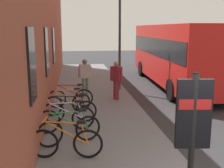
{
  "coord_description": "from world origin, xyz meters",
  "views": [
    {
      "loc": [
        -4.13,
        2.59,
        3.17
      ],
      "look_at": [
        3.64,
        1.51,
        1.6
      ],
      "focal_mm": 44.92,
      "sensor_mm": 36.0,
      "label": 1
    }
  ],
  "objects_px": {
    "bicycle_end_of_row": "(66,119)",
    "pedestrian_near_bus": "(116,76)",
    "street_lamp": "(120,22)",
    "transit_info_sign": "(193,124)",
    "pedestrian_crossing_street": "(85,73)",
    "bicycle_nearest_sign": "(71,98)",
    "bicycle_beside_lamp": "(70,130)",
    "bicycle_leaning_wall": "(70,111)",
    "city_bus": "(175,51)",
    "bicycle_by_door": "(68,103)",
    "bicycle_mid_rack": "(66,143)"
  },
  "relations": [
    {
      "from": "bicycle_end_of_row",
      "to": "bicycle_nearest_sign",
      "type": "bearing_deg",
      "value": -2.45
    },
    {
      "from": "pedestrian_near_bus",
      "to": "street_lamp",
      "type": "xyz_separation_m",
      "value": [
        2.07,
        -0.48,
        2.3
      ]
    },
    {
      "from": "bicycle_beside_lamp",
      "to": "bicycle_mid_rack",
      "type": "bearing_deg",
      "value": 175.01
    },
    {
      "from": "bicycle_by_door",
      "to": "bicycle_beside_lamp",
      "type": "bearing_deg",
      "value": -177.88
    },
    {
      "from": "pedestrian_crossing_street",
      "to": "transit_info_sign",
      "type": "bearing_deg",
      "value": -171.49
    },
    {
      "from": "bicycle_end_of_row",
      "to": "transit_info_sign",
      "type": "distance_m",
      "value": 4.83
    },
    {
      "from": "bicycle_leaning_wall",
      "to": "street_lamp",
      "type": "relative_size",
      "value": 0.31
    },
    {
      "from": "bicycle_by_door",
      "to": "bicycle_nearest_sign",
      "type": "height_order",
      "value": "same"
    },
    {
      "from": "bicycle_beside_lamp",
      "to": "city_bus",
      "type": "relative_size",
      "value": 0.16
    },
    {
      "from": "bicycle_end_of_row",
      "to": "pedestrian_crossing_street",
      "type": "bearing_deg",
      "value": -9.41
    },
    {
      "from": "bicycle_end_of_row",
      "to": "transit_info_sign",
      "type": "bearing_deg",
      "value": -153.67
    },
    {
      "from": "bicycle_mid_rack",
      "to": "bicycle_end_of_row",
      "type": "xyz_separation_m",
      "value": [
        1.79,
        0.04,
        0.0
      ]
    },
    {
      "from": "bicycle_nearest_sign",
      "to": "pedestrian_near_bus",
      "type": "relative_size",
      "value": 1.05
    },
    {
      "from": "bicycle_by_door",
      "to": "street_lamp",
      "type": "xyz_separation_m",
      "value": [
        3.9,
        -2.54,
        2.94
      ]
    },
    {
      "from": "street_lamp",
      "to": "bicycle_nearest_sign",
      "type": "bearing_deg",
      "value": 141.37
    },
    {
      "from": "bicycle_end_of_row",
      "to": "bicycle_nearest_sign",
      "type": "distance_m",
      "value": 2.61
    },
    {
      "from": "bicycle_by_door",
      "to": "pedestrian_crossing_street",
      "type": "distance_m",
      "value": 2.99
    },
    {
      "from": "bicycle_mid_rack",
      "to": "street_lamp",
      "type": "relative_size",
      "value": 0.31
    },
    {
      "from": "city_bus",
      "to": "pedestrian_near_bus",
      "type": "bearing_deg",
      "value": 130.0
    },
    {
      "from": "bicycle_mid_rack",
      "to": "bicycle_nearest_sign",
      "type": "distance_m",
      "value": 4.41
    },
    {
      "from": "bicycle_beside_lamp",
      "to": "bicycle_leaning_wall",
      "type": "distance_m",
      "value": 1.76
    },
    {
      "from": "bicycle_end_of_row",
      "to": "pedestrian_near_bus",
      "type": "xyz_separation_m",
      "value": [
        3.59,
        -2.06,
        0.64
      ]
    },
    {
      "from": "bicycle_end_of_row",
      "to": "bicycle_nearest_sign",
      "type": "relative_size",
      "value": 0.99
    },
    {
      "from": "bicycle_leaning_wall",
      "to": "pedestrian_crossing_street",
      "type": "distance_m",
      "value": 3.89
    },
    {
      "from": "bicycle_mid_rack",
      "to": "city_bus",
      "type": "xyz_separation_m",
      "value": [
        8.56,
        -5.81,
        1.41
      ]
    },
    {
      "from": "bicycle_end_of_row",
      "to": "pedestrian_crossing_street",
      "type": "relative_size",
      "value": 1.05
    },
    {
      "from": "bicycle_end_of_row",
      "to": "bicycle_leaning_wall",
      "type": "height_order",
      "value": "same"
    },
    {
      "from": "bicycle_end_of_row",
      "to": "bicycle_by_door",
      "type": "relative_size",
      "value": 1.03
    },
    {
      "from": "pedestrian_near_bus",
      "to": "bicycle_leaning_wall",
      "type": "bearing_deg",
      "value": 145.0
    },
    {
      "from": "bicycle_leaning_wall",
      "to": "bicycle_by_door",
      "type": "bearing_deg",
      "value": 6.1
    },
    {
      "from": "bicycle_beside_lamp",
      "to": "pedestrian_crossing_street",
      "type": "xyz_separation_m",
      "value": [
        5.55,
        -0.65,
        0.63
      ]
    },
    {
      "from": "bicycle_beside_lamp",
      "to": "street_lamp",
      "type": "height_order",
      "value": "street_lamp"
    },
    {
      "from": "bicycle_end_of_row",
      "to": "bicycle_leaning_wall",
      "type": "relative_size",
      "value": 0.99
    },
    {
      "from": "bicycle_beside_lamp",
      "to": "street_lamp",
      "type": "distance_m",
      "value": 7.64
    },
    {
      "from": "bicycle_beside_lamp",
      "to": "bicycle_leaning_wall",
      "type": "height_order",
      "value": "same"
    },
    {
      "from": "city_bus",
      "to": "pedestrian_crossing_street",
      "type": "distance_m",
      "value": 5.59
    },
    {
      "from": "bicycle_leaning_wall",
      "to": "bicycle_by_door",
      "type": "distance_m",
      "value": 0.97
    },
    {
      "from": "street_lamp",
      "to": "transit_info_sign",
      "type": "bearing_deg",
      "value": 177.24
    },
    {
      "from": "bicycle_mid_rack",
      "to": "bicycle_by_door",
      "type": "distance_m",
      "value": 3.56
    },
    {
      "from": "bicycle_nearest_sign",
      "to": "street_lamp",
      "type": "distance_m",
      "value": 4.89
    },
    {
      "from": "bicycle_leaning_wall",
      "to": "pedestrian_near_bus",
      "type": "bearing_deg",
      "value": -35.0
    },
    {
      "from": "bicycle_end_of_row",
      "to": "pedestrian_crossing_street",
      "type": "height_order",
      "value": "pedestrian_crossing_street"
    },
    {
      "from": "bicycle_mid_rack",
      "to": "street_lamp",
      "type": "xyz_separation_m",
      "value": [
        7.45,
        -2.51,
        2.94
      ]
    },
    {
      "from": "bicycle_by_door",
      "to": "street_lamp",
      "type": "relative_size",
      "value": 0.3
    },
    {
      "from": "transit_info_sign",
      "to": "pedestrian_near_bus",
      "type": "distance_m",
      "value": 7.8
    },
    {
      "from": "bicycle_leaning_wall",
      "to": "city_bus",
      "type": "bearing_deg",
      "value": -43.89
    },
    {
      "from": "bicycle_beside_lamp",
      "to": "pedestrian_crossing_street",
      "type": "relative_size",
      "value": 1.03
    },
    {
      "from": "bicycle_mid_rack",
      "to": "bicycle_end_of_row",
      "type": "distance_m",
      "value": 1.8
    },
    {
      "from": "city_bus",
      "to": "bicycle_end_of_row",
      "type": "bearing_deg",
      "value": 139.16
    },
    {
      "from": "bicycle_beside_lamp",
      "to": "street_lamp",
      "type": "relative_size",
      "value": 0.3
    }
  ]
}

